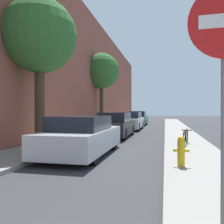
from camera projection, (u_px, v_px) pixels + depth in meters
The scene contains 12 objects.
ground_plane at pixel (136, 134), 16.07m from camera, with size 120.00×120.00×0.00m, color #333335.
sidewalk_left at pixel (94, 132), 16.70m from camera, with size 2.00×52.00×0.12m.
sidewalk_right at pixel (181, 134), 15.44m from camera, with size 2.00×52.00×0.12m.
building_facade_left at pixel (76, 66), 16.97m from camera, with size 0.70×52.00×9.46m.
parked_car_silver at pixel (82, 136), 8.40m from camera, with size 1.87×4.46×1.38m.
parked_car_black at pixel (115, 125), 14.19m from camera, with size 1.76×4.62×1.46m.
parked_car_white at pixel (131, 121), 19.64m from camera, with size 1.71×4.64×1.46m.
parked_car_teal at pixel (138, 119), 25.78m from camera, with size 1.80×4.50×1.51m.
street_tree_near at pixel (40, 37), 9.73m from camera, with size 3.03×3.03×6.02m.
street_tree_far at pixel (102, 71), 20.29m from camera, with size 3.01×3.01×6.33m.
fire_hydrant at pixel (181, 151), 6.23m from camera, with size 0.41×0.19×0.79m.
bicycle at pixel (186, 137), 10.27m from camera, with size 0.47×1.56×0.65m.
Camera 1 is at (1.93, -0.03, 1.57)m, focal length 38.37 mm.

